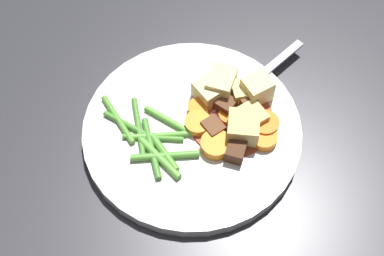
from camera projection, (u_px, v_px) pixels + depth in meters
name	position (u px, v px, depth m)	size (l,w,h in m)	color
ground_plane	(192.00, 135.00, 0.68)	(3.00, 3.00, 0.00)	#2D2D33
dinner_plate	(192.00, 131.00, 0.67)	(0.26, 0.26, 0.02)	white
stew_sauce	(231.00, 120.00, 0.67)	(0.10, 0.10, 0.00)	#93381E
carrot_slice_0	(198.00, 109.00, 0.67)	(0.03, 0.03, 0.01)	orange
carrot_slice_1	(216.00, 145.00, 0.65)	(0.04, 0.04, 0.01)	orange
carrot_slice_2	(265.00, 125.00, 0.66)	(0.03, 0.03, 0.01)	orange
carrot_slice_3	(231.00, 118.00, 0.67)	(0.03, 0.03, 0.01)	orange
carrot_slice_4	(199.00, 126.00, 0.66)	(0.03, 0.03, 0.01)	orange
carrot_slice_5	(264.00, 138.00, 0.65)	(0.03, 0.03, 0.01)	orange
potato_chunk_0	(257.00, 90.00, 0.68)	(0.03, 0.03, 0.03)	#EAD68C
potato_chunk_1	(243.00, 128.00, 0.65)	(0.04, 0.04, 0.03)	#DBBC6B
potato_chunk_2	(221.00, 84.00, 0.68)	(0.03, 0.04, 0.03)	#EAD68C
potato_chunk_3	(210.00, 91.00, 0.68)	(0.03, 0.03, 0.03)	#EAD68C
potato_chunk_4	(252.00, 117.00, 0.66)	(0.03, 0.03, 0.02)	#DBBC6B
potato_chunk_5	(241.00, 93.00, 0.68)	(0.02, 0.03, 0.02)	#E5CC7A
meat_chunk_0	(225.00, 105.00, 0.67)	(0.02, 0.02, 0.02)	#56331E
meat_chunk_1	(213.00, 128.00, 0.66)	(0.02, 0.02, 0.02)	brown
meat_chunk_2	(247.00, 102.00, 0.67)	(0.02, 0.02, 0.02)	brown
meat_chunk_3	(236.00, 151.00, 0.64)	(0.02, 0.02, 0.02)	#4C2B19
green_bean_0	(162.00, 136.00, 0.66)	(0.01, 0.01, 0.07)	#66AD42
green_bean_1	(127.00, 125.00, 0.67)	(0.01, 0.01, 0.06)	#4C8E33
green_bean_2	(160.00, 158.00, 0.64)	(0.01, 0.01, 0.06)	#66AD42
green_bean_3	(151.00, 148.00, 0.65)	(0.01, 0.01, 0.08)	#4C8E33
green_bean_4	(168.00, 120.00, 0.67)	(0.01, 0.01, 0.06)	#66AD42
green_bean_5	(164.00, 153.00, 0.64)	(0.01, 0.01, 0.05)	#599E38
green_bean_6	(118.00, 120.00, 0.67)	(0.01, 0.01, 0.07)	#599E38
green_bean_7	(165.00, 156.00, 0.64)	(0.01, 0.01, 0.08)	#599E38
green_bean_8	(139.00, 127.00, 0.66)	(0.01, 0.01, 0.08)	#4C8E33
green_bean_9	(153.00, 138.00, 0.66)	(0.01, 0.01, 0.07)	#4C8E33
fork	(251.00, 84.00, 0.70)	(0.16, 0.09, 0.00)	silver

